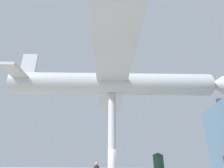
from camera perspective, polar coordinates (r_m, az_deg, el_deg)
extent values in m
cylinder|color=#B7B7BC|center=(11.76, 0.00, -17.68)|extent=(0.52, 0.52, 6.19)
cylinder|color=#B2B7BC|center=(12.76, 0.00, 0.00)|extent=(4.44, 14.35, 1.60)
cube|color=#B2B7BC|center=(12.76, 0.00, 0.00)|extent=(16.68, 5.41, 0.18)
cube|color=#B2B7BC|center=(14.14, -26.45, 0.71)|extent=(5.40, 2.04, 0.18)
cube|color=#B2B7BC|center=(14.62, -25.62, 4.91)|extent=(0.40, 1.11, 2.27)
cone|color=#B2B7BC|center=(15.07, 30.79, -0.30)|extent=(1.56, 1.36, 1.36)
sphere|color=#936B4C|center=(13.43, -5.04, -24.53)|extent=(0.27, 0.27, 0.27)
cylinder|color=#234733|center=(18.84, 15.13, -25.08)|extent=(0.99, 0.99, 2.33)
cone|color=#2D2D33|center=(18.83, 14.69, -21.19)|extent=(1.13, 1.13, 0.25)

